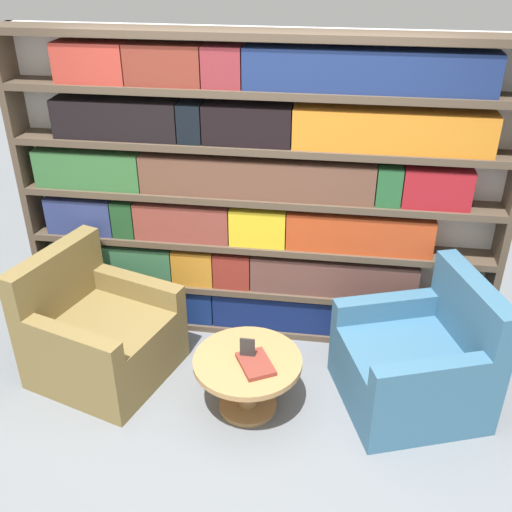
% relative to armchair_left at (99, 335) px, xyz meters
% --- Properties ---
extents(ground_plane, '(14.00, 14.00, 0.00)m').
position_rel_armchair_left_xyz_m(ground_plane, '(1.04, -0.58, -0.31)').
color(ground_plane, slate).
extents(bookshelf, '(3.52, 0.30, 2.29)m').
position_rel_armchair_left_xyz_m(bookshelf, '(1.00, 0.71, 0.81)').
color(bookshelf, silver).
rests_on(bookshelf, ground_plane).
extents(armchair_left, '(1.08, 1.07, 0.92)m').
position_rel_armchair_left_xyz_m(armchair_left, '(0.00, 0.00, 0.00)').
color(armchair_left, olive).
rests_on(armchair_left, ground_plane).
extents(armchair_right, '(1.09, 1.08, 0.92)m').
position_rel_armchair_left_xyz_m(armchair_right, '(2.22, 0.00, 0.00)').
color(armchair_right, '#386684').
rests_on(armchair_right, ground_plane).
extents(coffee_table, '(0.71, 0.71, 0.41)m').
position_rel_armchair_left_xyz_m(coffee_table, '(1.11, -0.24, -0.01)').
color(coffee_table, '#AD7F4C').
rests_on(coffee_table, ground_plane).
extents(table_sign, '(0.10, 0.06, 0.16)m').
position_rel_armchair_left_xyz_m(table_sign, '(1.11, -0.24, 0.17)').
color(table_sign, black).
rests_on(table_sign, coffee_table).
extents(stray_book, '(0.29, 0.33, 0.03)m').
position_rel_armchair_left_xyz_m(stray_book, '(1.17, -0.30, 0.12)').
color(stray_book, brown).
rests_on(stray_book, coffee_table).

